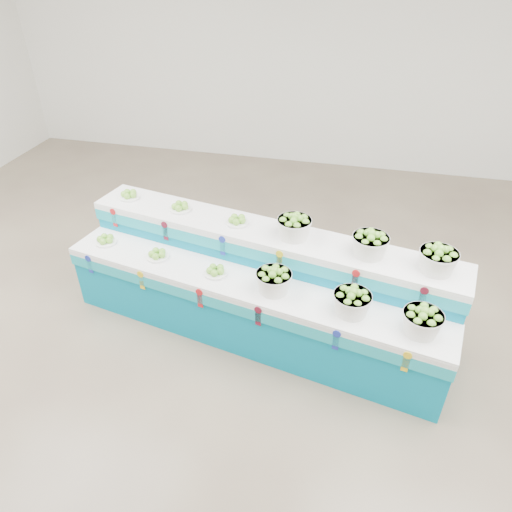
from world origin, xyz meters
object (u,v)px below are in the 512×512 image
object	(u,v)px
basket_lower_left	(274,280)
display_stand	(256,286)
plate_upper_mid	(180,206)
basket_upper_right	(438,259)

from	to	relation	value
basket_lower_left	display_stand	bearing A→B (deg)	128.82
plate_upper_mid	basket_upper_right	size ratio (longest dim) A/B	0.69
basket_upper_right	plate_upper_mid	bearing A→B (deg)	168.66
display_stand	basket_upper_right	bearing A→B (deg)	8.56
basket_lower_left	basket_upper_right	xyz separation A→B (m)	(1.35, 0.21, 0.30)
display_stand	basket_lower_left	distance (m)	0.49
display_stand	basket_lower_left	xyz separation A→B (m)	(0.23, -0.29, 0.33)
basket_lower_left	plate_upper_mid	xyz separation A→B (m)	(-1.13, 0.71, 0.23)
display_stand	plate_upper_mid	distance (m)	1.14
plate_upper_mid	basket_upper_right	distance (m)	2.53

